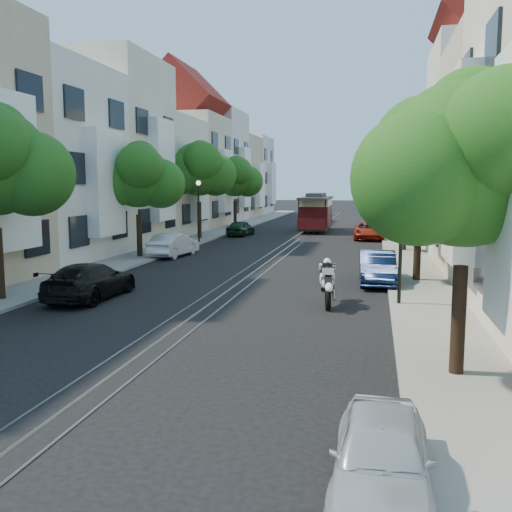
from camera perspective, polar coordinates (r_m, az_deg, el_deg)
The scene contains 26 objects.
ground at distance 43.75m, azimuth 4.57°, elevation 1.88°, with size 200.00×200.00×0.00m, color black.
sidewalk_east at distance 43.45m, azimuth 14.11°, elevation 1.73°, with size 2.50×80.00×0.12m, color gray.
sidewalk_west at distance 45.22m, azimuth -4.58°, elevation 2.13°, with size 2.50×80.00×0.12m, color gray.
rail_left at distance 43.82m, azimuth 3.86°, elevation 1.91°, with size 0.06×80.00×0.02m, color gray.
rail_slot at distance 43.75m, azimuth 4.58°, elevation 1.89°, with size 0.06×80.00×0.02m, color gray.
rail_right at distance 43.69m, azimuth 5.29°, elevation 1.88°, with size 0.06×80.00×0.02m, color gray.
lane_line at distance 43.75m, azimuth 4.58°, elevation 1.88°, with size 0.08×80.00×0.01m, color tan.
townhouses_east at distance 43.63m, azimuth 20.46°, elevation 8.25°, with size 7.75×72.00×12.00m.
townhouses_west at distance 46.49m, azimuth -10.21°, elevation 8.37°, with size 7.75×72.00×11.76m.
tree_e_a at distance 12.34m, azimuth 20.50°, elevation 8.30°, with size 4.72×3.87×6.27m.
tree_e_b at distance 24.28m, azimuth 16.26°, elevation 8.52°, with size 4.93×4.08×6.68m.
tree_e_c at distance 35.25m, azimuth 14.87°, elevation 7.86°, with size 4.84×3.99×6.52m.
tree_e_d at distance 46.24m, azimuth 14.16°, elevation 8.01°, with size 5.01×4.16×6.85m.
tree_w_b at distance 31.79m, azimuth -11.64°, elevation 7.68°, with size 4.72×3.87×6.27m.
tree_w_c at distance 42.13m, azimuth -5.67°, elevation 8.56°, with size 5.13×4.28×7.09m.
tree_w_d at distance 52.72m, azimuth -2.06°, elevation 7.81°, with size 4.84×3.99×6.52m.
lamp_east at distance 19.28m, azimuth 14.34°, elevation 3.37°, with size 0.32×0.32×4.16m.
lamp_west at distance 39.05m, azimuth -5.76°, elevation 5.41°, with size 0.32×0.32×4.16m.
sportbike_rider at distance 19.19m, azimuth 7.14°, elevation -2.33°, with size 0.66×2.30×1.58m.
cable_car at distance 49.39m, azimuth 6.02°, elevation 4.53°, with size 2.48×7.79×2.99m.
parked_car_e_near at distance 8.04m, azimuth 12.43°, elevation -18.94°, with size 1.29×3.21×1.09m, color #ADB3B9.
parked_car_e_mid at distance 23.79m, azimuth 12.04°, elevation -1.14°, with size 1.41×4.06×1.34m, color #0B1839.
parked_car_e_far at distance 42.71m, azimuth 11.22°, elevation 2.50°, with size 2.15×4.66×1.29m, color maroon.
parked_car_w_near at distance 21.08m, azimuth -16.25°, elevation -2.40°, with size 1.81×4.46×1.30m, color black.
parked_car_w_mid at distance 32.37m, azimuth -8.24°, elevation 1.12°, with size 1.40×4.01×1.32m, color silver.
parked_car_w_far at distance 44.81m, azimuth -1.54°, elevation 2.81°, with size 1.44×3.58×1.22m, color black.
Camera 1 is at (5.43, -15.22, 4.07)m, focal length 40.00 mm.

